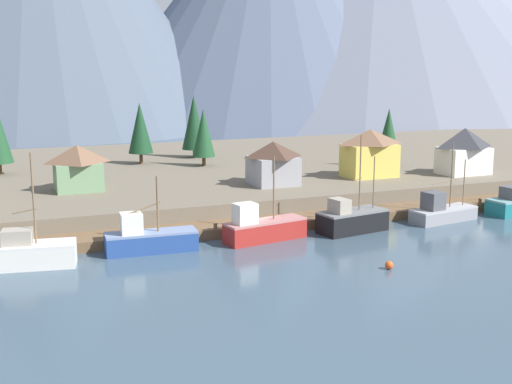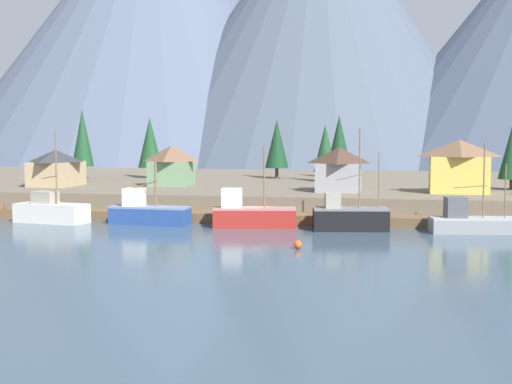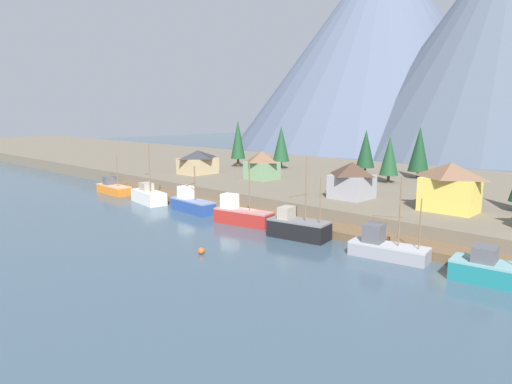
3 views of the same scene
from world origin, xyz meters
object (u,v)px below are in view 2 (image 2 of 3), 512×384
at_px(house_yellow, 459,166).
at_px(conifer_back_left, 339,142).
at_px(house_tan, 56,167).
at_px(channel_buoy, 298,245).
at_px(fishing_boat_grey, 470,221).
at_px(conifer_near_right, 325,148).
at_px(fishing_boat_white, 51,211).
at_px(fishing_boat_black, 349,217).
at_px(house_grey, 339,169).
at_px(conifer_mid_left, 277,144).
at_px(conifer_near_left, 83,138).
at_px(conifer_mid_right, 150,143).
at_px(fishing_boat_red, 251,215).
at_px(fishing_boat_blue, 148,212).
at_px(house_green, 171,165).

xyz_separation_m(house_yellow, conifer_back_left, (-15.55, 25.49, 2.32)).
height_order(house_tan, channel_buoy, house_tan).
height_order(fishing_boat_grey, conifer_near_right, conifer_near_right).
distance_m(fishing_boat_white, fishing_boat_grey, 42.28).
xyz_separation_m(fishing_boat_black, conifer_back_left, (-4.04, 40.87, 6.68)).
xyz_separation_m(house_grey, conifer_mid_left, (-11.01, 22.44, 2.55)).
relative_size(conifer_near_left, channel_buoy, 14.85).
height_order(house_tan, conifer_mid_right, conifer_mid_right).
distance_m(fishing_boat_red, house_tan, 33.71).
xyz_separation_m(fishing_boat_grey, conifer_mid_left, (-24.37, 37.19, 6.62)).
height_order(house_tan, conifer_mid_left, conifer_mid_left).
xyz_separation_m(fishing_boat_blue, house_green, (-3.56, 19.30, 3.96)).
distance_m(fishing_boat_red, conifer_back_left, 41.60).
height_order(fishing_boat_black, fishing_boat_grey, fishing_boat_black).
bearing_deg(conifer_mid_right, fishing_boat_white, -87.94).
bearing_deg(fishing_boat_white, fishing_boat_grey, 10.24).
bearing_deg(fishing_boat_grey, house_grey, 123.27).
relative_size(fishing_boat_grey, conifer_mid_left, 0.96).
bearing_deg(house_grey, fishing_boat_white, -152.66).
relative_size(house_green, house_yellow, 0.79).
xyz_separation_m(house_green, conifer_back_left, (20.16, 20.97, 2.77)).
bearing_deg(fishing_boat_black, house_grey, 88.60).
distance_m(fishing_boat_black, house_grey, 15.59).
distance_m(house_green, conifer_near_left, 20.44).
height_order(fishing_boat_red, house_green, fishing_boat_red).
distance_m(fishing_boat_white, fishing_boat_red, 21.39).
relative_size(fishing_boat_white, house_grey, 1.77).
xyz_separation_m(fishing_boat_red, house_grey, (7.53, 14.75, 3.88)).
bearing_deg(conifer_mid_left, conifer_near_left, -166.35).
bearing_deg(fishing_boat_white, conifer_back_left, 66.52).
distance_m(house_green, channel_buoy, 38.36).
distance_m(fishing_boat_black, conifer_back_left, 41.61).
xyz_separation_m(fishing_boat_blue, house_tan, (-18.13, 16.21, 3.67)).
relative_size(fishing_boat_blue, conifer_near_left, 0.80).
relative_size(house_grey, house_green, 1.01).
relative_size(fishing_boat_grey, house_tan, 1.18).
height_order(house_grey, conifer_mid_left, conifer_mid_left).
bearing_deg(fishing_boat_white, fishing_boat_blue, 13.34).
distance_m(house_tan, conifer_mid_left, 32.98).
relative_size(fishing_boat_blue, conifer_mid_right, 0.90).
distance_m(conifer_back_left, channel_buoy, 53.38).
relative_size(fishing_boat_red, house_grey, 1.56).
bearing_deg(conifer_mid_right, house_tan, -109.79).
xyz_separation_m(fishing_boat_black, house_yellow, (11.51, 15.38, 4.36)).
bearing_deg(channel_buoy, fishing_boat_white, 156.60).
xyz_separation_m(fishing_boat_red, fishing_boat_black, (9.65, -0.20, -0.02)).
bearing_deg(house_green, house_yellow, -7.23).
relative_size(house_green, channel_buoy, 7.70).
xyz_separation_m(house_grey, house_tan, (-36.64, 1.87, -0.26)).
bearing_deg(channel_buoy, house_tan, 140.86).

